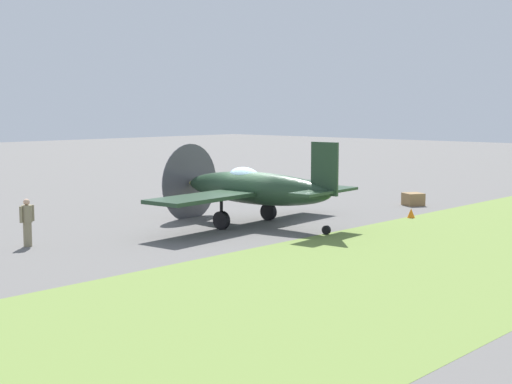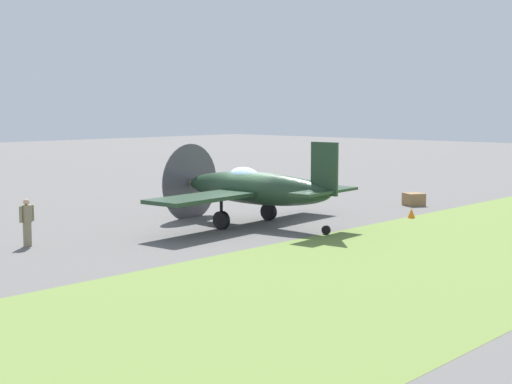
{
  "view_description": "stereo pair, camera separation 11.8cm",
  "coord_description": "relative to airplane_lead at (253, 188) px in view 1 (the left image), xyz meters",
  "views": [
    {
      "loc": [
        -23.16,
        -21.47,
        4.95
      ],
      "look_at": [
        -0.32,
        -0.35,
        1.44
      ],
      "focal_mm": 52.12,
      "sensor_mm": 36.0,
      "label": 1
    },
    {
      "loc": [
        -23.08,
        -21.56,
        4.95
      ],
      "look_at": [
        -0.32,
        -0.35,
        1.44
      ],
      "focal_mm": 52.12,
      "sensor_mm": 36.0,
      "label": 2
    }
  ],
  "objects": [
    {
      "name": "airplane_lead",
      "position": [
        0.0,
        0.0,
        0.0
      ],
      "size": [
        10.71,
        8.47,
        3.81
      ],
      "rotation": [
        0.0,
        0.0,
        0.08
      ],
      "color": "#233D28",
      "rests_on": "ground"
    },
    {
      "name": "supply_crate",
      "position": [
        10.36,
        -1.59,
        -1.27
      ],
      "size": [
        1.23,
        1.23,
        0.64
      ],
      "primitive_type": "cube",
      "rotation": [
        0.0,
        0.0,
        1.06
      ],
      "color": "olive",
      "rests_on": "ground"
    },
    {
      "name": "runway_marker_cone",
      "position": [
        6.46,
        -3.81,
        -1.37
      ],
      "size": [
        0.36,
        0.36,
        0.44
      ],
      "primitive_type": "cone",
      "color": "orange",
      "rests_on": "ground"
    },
    {
      "name": "ground_plane",
      "position": [
        0.34,
        0.18,
        -1.59
      ],
      "size": [
        160.0,
        160.0,
        0.0
      ],
      "primitive_type": "plane",
      "color": "#605E5B"
    },
    {
      "name": "ground_crew_chief",
      "position": [
        -9.06,
        2.64,
        -0.68
      ],
      "size": [
        0.62,
        0.38,
        1.73
      ],
      "rotation": [
        0.0,
        0.0,
        0.15
      ],
      "color": "#847A5B",
      "rests_on": "ground"
    },
    {
      "name": "grass_verge",
      "position": [
        0.34,
        -9.05,
        -1.59
      ],
      "size": [
        120.0,
        11.0,
        0.01
      ],
      "primitive_type": "cube",
      "color": "olive",
      "rests_on": "ground"
    }
  ]
}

